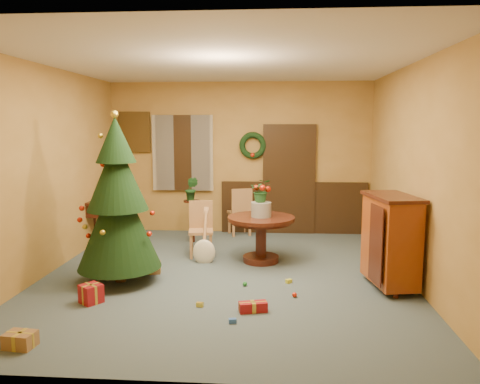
# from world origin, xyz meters

# --- Properties ---
(room_envelope) EXTENTS (5.50, 5.50, 5.50)m
(room_envelope) POSITION_xyz_m (0.21, 2.70, 1.12)
(room_envelope) COLOR #3A4C54
(room_envelope) RESTS_ON ground
(dining_table) EXTENTS (1.02, 1.02, 0.70)m
(dining_table) POSITION_xyz_m (0.47, 0.71, 0.49)
(dining_table) COLOR black
(dining_table) RESTS_ON floor
(urn) EXTENTS (0.30, 0.30, 0.22)m
(urn) POSITION_xyz_m (0.47, 0.71, 0.81)
(urn) COLOR slate
(urn) RESTS_ON dining_table
(centerpiece_plant) EXTENTS (0.32, 0.28, 0.35)m
(centerpiece_plant) POSITION_xyz_m (0.47, 0.71, 1.10)
(centerpiece_plant) COLOR #1E4C23
(centerpiece_plant) RESTS_ON urn
(chair_near) EXTENTS (0.43, 0.43, 0.87)m
(chair_near) POSITION_xyz_m (-0.50, 1.01, 0.47)
(chair_near) COLOR olive
(chair_near) RESTS_ON floor
(chair_far) EXTENTS (0.50, 0.50, 0.91)m
(chair_far) POSITION_xyz_m (0.03, 2.43, 0.49)
(chair_far) COLOR olive
(chair_far) RESTS_ON floor
(guitar) EXTENTS (0.38, 0.55, 0.79)m
(guitar) POSITION_xyz_m (-0.39, 0.60, 0.41)
(guitar) COLOR beige
(guitar) RESTS_ON floor
(plant_stand) EXTENTS (0.29, 0.29, 0.75)m
(plant_stand) POSITION_xyz_m (-0.79, 1.86, 0.47)
(plant_stand) COLOR black
(plant_stand) RESTS_ON floor
(stand_plant) EXTENTS (0.26, 0.23, 0.42)m
(stand_plant) POSITION_xyz_m (-0.79, 1.86, 0.97)
(stand_plant) COLOR #19471E
(stand_plant) RESTS_ON plant_stand
(christmas_tree) EXTENTS (1.10, 1.10, 2.27)m
(christmas_tree) POSITION_xyz_m (-1.38, -0.34, 1.07)
(christmas_tree) COLOR #382111
(christmas_tree) RESTS_ON floor
(writing_desk) EXTENTS (0.93, 0.54, 0.79)m
(writing_desk) POSITION_xyz_m (-2.15, 1.43, 0.59)
(writing_desk) COLOR black
(writing_desk) RESTS_ON floor
(sideboard) EXTENTS (0.65, 1.01, 1.21)m
(sideboard) POSITION_xyz_m (2.15, -0.33, 0.65)
(sideboard) COLOR #5A220A
(sideboard) RESTS_ON floor
(gift_a) EXTENTS (0.29, 0.23, 0.15)m
(gift_a) POSITION_xyz_m (-1.71, -2.26, 0.07)
(gift_a) COLOR brown
(gift_a) RESTS_ON floor
(gift_b) EXTENTS (0.31, 0.31, 0.22)m
(gift_b) POSITION_xyz_m (-1.48, -1.12, 0.11)
(gift_b) COLOR maroon
(gift_b) RESTS_ON floor
(gift_c) EXTENTS (0.32, 0.25, 0.16)m
(gift_c) POSITION_xyz_m (-1.08, 0.04, 0.08)
(gift_c) COLOR brown
(gift_c) RESTS_ON floor
(gift_d) EXTENTS (0.34, 0.20, 0.11)m
(gift_d) POSITION_xyz_m (0.44, -1.25, 0.06)
(gift_d) COLOR maroon
(gift_d) RESTS_ON floor
(toy_a) EXTENTS (0.09, 0.07, 0.05)m
(toy_a) POSITION_xyz_m (0.24, -1.58, 0.03)
(toy_a) COLOR #2955B3
(toy_a) RESTS_ON floor
(toy_b) EXTENTS (0.06, 0.06, 0.06)m
(toy_b) POSITION_xyz_m (0.30, -0.41, 0.03)
(toy_b) COLOR #227F33
(toy_b) RESTS_ON floor
(toy_c) EXTENTS (0.09, 0.09, 0.05)m
(toy_c) POSITION_xyz_m (0.87, -0.25, 0.03)
(toy_c) COLOR gold
(toy_c) RESTS_ON floor
(toy_d) EXTENTS (0.06, 0.06, 0.06)m
(toy_d) POSITION_xyz_m (0.92, -0.77, 0.03)
(toy_d) COLOR red
(toy_d) RESTS_ON floor
(toy_e) EXTENTS (0.09, 0.06, 0.05)m
(toy_e) POSITION_xyz_m (-0.18, -1.15, 0.03)
(toy_e) COLOR gold
(toy_e) RESTS_ON floor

